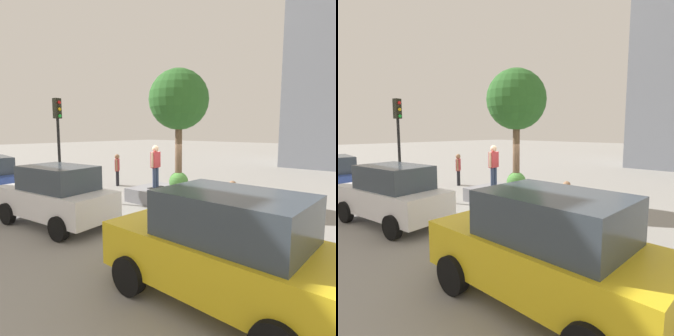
# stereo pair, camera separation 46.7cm
# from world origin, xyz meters

# --- Properties ---
(ground_plane) EXTENTS (120.00, 120.00, 0.00)m
(ground_plane) POSITION_xyz_m (0.00, 0.00, 0.00)
(ground_plane) COLOR gray
(planter_ledge) EXTENTS (3.15, 2.10, 0.58)m
(planter_ledge) POSITION_xyz_m (0.11, 0.12, 0.29)
(planter_ledge) COLOR gray
(planter_ledge) RESTS_ON ground
(plaza_tree) EXTENTS (2.38, 2.38, 4.86)m
(plaza_tree) POSITION_xyz_m (-0.44, 0.10, 4.21)
(plaza_tree) COLOR brown
(plaza_tree) RESTS_ON planter_ledge
(boxwood_shrub) EXTENTS (0.79, 0.79, 0.79)m
(boxwood_shrub) POSITION_xyz_m (-0.45, 0.10, 0.98)
(boxwood_shrub) COLOR #4C8C3D
(boxwood_shrub) RESTS_ON planter_ledge
(skateboard) EXTENTS (0.26, 0.81, 0.07)m
(skateboard) POSITION_xyz_m (0.57, 0.39, 0.64)
(skateboard) COLOR black
(skateboard) RESTS_ON planter_ledge
(skateboarder) EXTENTS (0.28, 0.59, 1.77)m
(skateboarder) POSITION_xyz_m (0.57, 0.39, 1.68)
(skateboarder) COLOR navy
(skateboarder) RESTS_ON skateboard
(taxi_cab) EXTENTS (4.37, 2.08, 2.02)m
(taxi_cab) POSITION_xyz_m (-5.38, 4.98, 1.03)
(taxi_cab) COLOR gold
(taxi_cab) RESTS_ON ground
(police_car) EXTENTS (4.34, 2.36, 1.93)m
(police_car) POSITION_xyz_m (0.92, 4.67, 0.98)
(police_car) COLOR white
(police_car) RESTS_ON ground
(traffic_light_corner) EXTENTS (0.36, 0.32, 4.40)m
(traffic_light_corner) POSITION_xyz_m (4.05, 2.78, 3.00)
(traffic_light_corner) COLOR black
(traffic_light_corner) RESTS_ON ground
(passerby_with_bag) EXTENTS (0.23, 0.51, 1.51)m
(passerby_with_bag) POSITION_xyz_m (-3.54, 1.32, 0.87)
(passerby_with_bag) COLOR navy
(passerby_with_bag) RESTS_ON ground
(bystander_watching) EXTENTS (0.46, 0.48, 1.75)m
(bystander_watching) POSITION_xyz_m (4.76, -0.98, 1.01)
(bystander_watching) COLOR black
(bystander_watching) RESTS_ON ground
(pedestrian_crossing) EXTENTS (0.34, 0.52, 1.65)m
(pedestrian_crossing) POSITION_xyz_m (-4.24, 3.40, 0.96)
(pedestrian_crossing) COLOR black
(pedestrian_crossing) RESTS_ON ground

